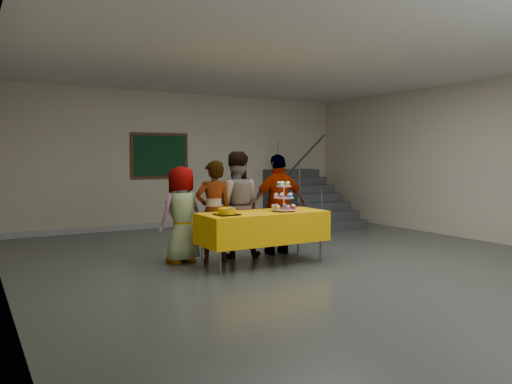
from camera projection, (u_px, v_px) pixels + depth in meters
room_shell at (322, 117)px, 6.99m from camera, size 10.00×10.04×3.02m
bake_table at (263, 227)px, 7.27m from camera, size 1.88×0.78×0.77m
cupcake_stand at (284, 199)px, 7.34m from camera, size 0.38×0.38×0.44m
bear_cake at (227, 211)px, 6.86m from camera, size 0.32×0.36×0.12m
schoolchild_a at (182, 215)px, 7.38m from camera, size 0.79×0.60×1.43m
schoolchild_b at (214, 211)px, 7.42m from camera, size 0.59×0.43×1.52m
schoolchild_c at (235, 205)px, 7.77m from camera, size 0.99×0.90×1.66m
schoolchild_d at (279, 204)px, 8.03m from camera, size 0.98×0.49×1.62m
staircase at (304, 202)px, 12.00m from camera, size 1.30×2.40×2.04m
noticeboard at (160, 156)px, 10.97m from camera, size 1.30×0.05×1.00m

